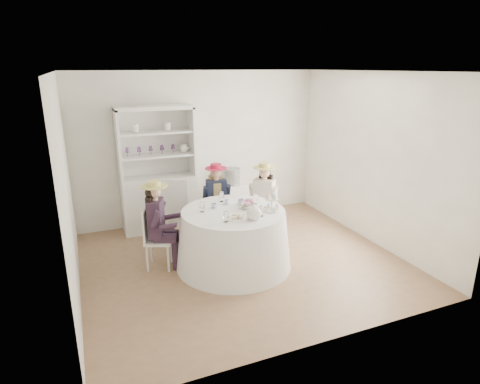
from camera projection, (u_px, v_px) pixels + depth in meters
name	position (u px, v px, depth m)	size (l,w,h in m)	color
ground	(243.00, 261.00, 5.94)	(4.50, 4.50, 0.00)	brown
ceiling	(243.00, 71.00, 5.13)	(4.50, 4.50, 0.00)	white
wall_back	(200.00, 147.00, 7.30)	(4.50, 4.50, 0.00)	silver
wall_front	(325.00, 223.00, 3.77)	(4.50, 4.50, 0.00)	silver
wall_left	(67.00, 192.00, 4.72)	(4.50, 4.50, 0.00)	silver
wall_right	(374.00, 160.00, 6.35)	(4.50, 4.50, 0.00)	silver
tea_table	(234.00, 238.00, 5.72)	(1.66, 1.66, 0.84)	white
hutch	(159.00, 187.00, 6.96)	(1.34, 0.67, 2.15)	silver
side_table	(232.00, 201.00, 7.56)	(0.43, 0.43, 0.67)	silver
hatbox	(232.00, 176.00, 7.42)	(0.30, 0.30, 0.30)	black
guest_left	(158.00, 220.00, 5.57)	(0.54, 0.49, 1.29)	silver
guest_mid	(217.00, 196.00, 6.60)	(0.47, 0.49, 1.26)	silver
guest_right	(263.00, 197.00, 6.52)	(0.55, 0.55, 1.29)	silver
spare_chair	(177.00, 208.00, 6.47)	(0.59, 0.59, 1.08)	silver
teacup_a	(214.00, 206.00, 5.68)	(0.08, 0.08, 0.06)	white
teacup_b	(226.00, 202.00, 5.84)	(0.07, 0.07, 0.07)	white
teacup_c	(241.00, 202.00, 5.83)	(0.09, 0.09, 0.07)	white
flower_bowl	(246.00, 207.00, 5.68)	(0.20, 0.20, 0.05)	white
flower_arrangement	(248.00, 202.00, 5.67)	(0.18, 0.17, 0.07)	pink
table_teapot	(254.00, 213.00, 5.25)	(0.27, 0.19, 0.20)	white
sandwich_plate	(238.00, 218.00, 5.29)	(0.27, 0.27, 0.06)	white
cupcake_stand	(272.00, 205.00, 5.56)	(0.26, 0.26, 0.24)	white
stemware_set	(233.00, 206.00, 5.57)	(0.90, 0.87, 0.15)	white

